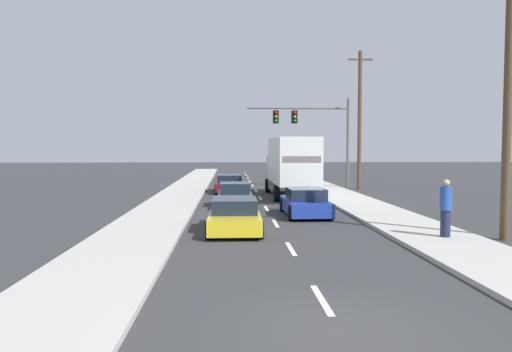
{
  "coord_description": "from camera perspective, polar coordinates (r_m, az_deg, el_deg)",
  "views": [
    {
      "loc": [
        -1.85,
        -7.98,
        3.07
      ],
      "look_at": [
        -0.4,
        19.04,
        1.51
      ],
      "focal_mm": 34.46,
      "sensor_mm": 36.0,
      "label": 1
    }
  ],
  "objects": [
    {
      "name": "utility_pole_mid",
      "position": [
        36.63,
        11.93,
        6.5
      ],
      "size": [
        1.8,
        0.28,
        10.02
      ],
      "color": "brown",
      "rests_on": "ground_plane"
    },
    {
      "name": "box_truck",
      "position": [
        30.25,
        4.07,
        1.47
      ],
      "size": [
        2.62,
        8.63,
        3.66
      ],
      "color": "white",
      "rests_on": "ground_plane"
    },
    {
      "name": "car_yellow",
      "position": [
        18.2,
        -2.52,
        -4.66
      ],
      "size": [
        1.97,
        4.51,
        1.21
      ],
      "color": "yellow",
      "rests_on": "ground_plane"
    },
    {
      "name": "pedestrian_near_corner",
      "position": [
        17.31,
        21.16,
        -3.48
      ],
      "size": [
        0.38,
        0.38,
        1.89
      ],
      "color": "#1E233F",
      "rests_on": "sidewalk_right"
    },
    {
      "name": "ground_plane",
      "position": [
        33.18,
        0.13,
        -2.0
      ],
      "size": [
        140.0,
        140.0,
        0.0
      ],
      "primitive_type": "plane",
      "color": "#333335"
    },
    {
      "name": "traffic_signal_mast",
      "position": [
        37.06,
        5.87,
        6.07
      ],
      "size": [
        7.71,
        0.69,
        6.78
      ],
      "color": "#595B56",
      "rests_on": "ground_plane"
    },
    {
      "name": "lane_markings",
      "position": [
        32.38,
        0.21,
        -2.13
      ],
      "size": [
        0.14,
        57.0,
        0.01
      ],
      "color": "silver",
      "rests_on": "ground_plane"
    },
    {
      "name": "car_gray",
      "position": [
        25.7,
        -2.47,
        -2.28
      ],
      "size": [
        1.84,
        4.03,
        1.24
      ],
      "color": "slate",
      "rests_on": "ground_plane"
    },
    {
      "name": "sidewalk_left",
      "position": [
        28.32,
        -9.49,
        -2.82
      ],
      "size": [
        2.93,
        80.0,
        0.14
      ],
      "primitive_type": "cube",
      "color": "#B2AFA8",
      "rests_on": "ground_plane"
    },
    {
      "name": "car_blue",
      "position": [
        22.3,
        5.75,
        -3.14
      ],
      "size": [
        1.96,
        4.15,
        1.25
      ],
      "color": "#1E389E",
      "rests_on": "ground_plane"
    },
    {
      "name": "car_maroon",
      "position": [
        33.82,
        -3.16,
        -0.96
      ],
      "size": [
        2.04,
        4.39,
        1.22
      ],
      "color": "maroon",
      "rests_on": "ground_plane"
    },
    {
      "name": "utility_pole_near",
      "position": [
        18.22,
        27.22,
        8.83
      ],
      "size": [
        1.8,
        0.28,
        9.6
      ],
      "color": "brown",
      "rests_on": "ground_plane"
    },
    {
      "name": "sidewalk_right",
      "position": [
        28.97,
        10.66,
        -2.69
      ],
      "size": [
        2.93,
        80.0,
        0.14
      ],
      "primitive_type": "cube",
      "color": "#B2AFA8",
      "rests_on": "ground_plane"
    }
  ]
}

